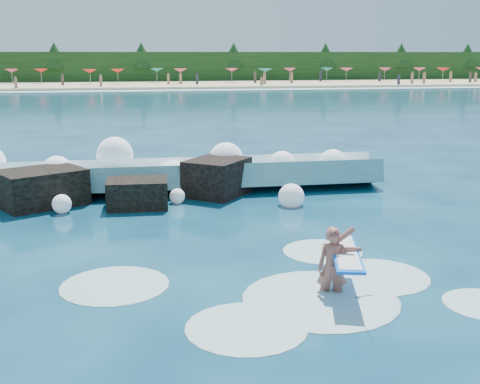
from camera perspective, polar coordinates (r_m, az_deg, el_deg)
The scene contains 11 objects.
ground at distance 13.89m, azimuth -4.66°, elevation -6.91°, with size 200.00×200.00×0.00m, color #082642.
beach at distance 91.12m, azimuth -9.65°, elevation 9.97°, with size 140.00×20.00×0.40m, color tan.
wet_band at distance 80.15m, azimuth -9.53°, elevation 9.47°, with size 140.00×5.00×0.08m, color silver.
treeline at distance 101.03m, azimuth -9.79°, elevation 11.55°, with size 140.00×4.00×5.00m, color black.
breaking_wave at distance 21.35m, azimuth -8.58°, elevation 1.43°, with size 16.34×2.62×1.41m.
rock_cluster at distance 19.91m, azimuth -10.81°, elevation 0.41°, with size 8.53×3.29×1.45m.
surfer_with_board at distance 12.17m, azimuth 9.05°, elevation -6.86°, with size 1.18×2.88×1.68m.
wave_spray at distance 21.15m, azimuth -8.65°, elevation 2.42°, with size 14.45×4.43×2.01m.
surf_foam at distance 12.45m, azimuth 5.36°, elevation -9.34°, with size 9.01×5.89×0.16m.
beach_umbrellas at distance 92.93m, azimuth -9.56°, elevation 11.29°, with size 112.92×6.22×0.50m.
beachgoers at distance 88.78m, azimuth -3.39°, elevation 10.63°, with size 103.46×13.03×1.93m.
Camera 1 is at (-1.22, -13.00, 4.72)m, focal length 45.00 mm.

